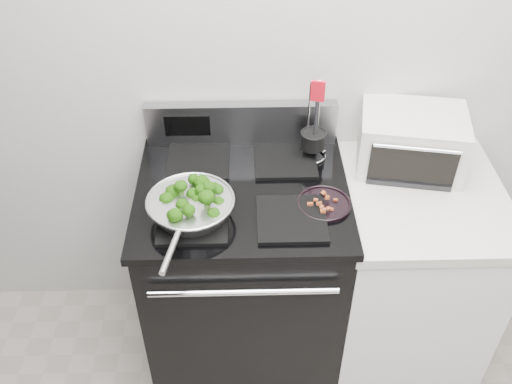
{
  "coord_description": "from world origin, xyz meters",
  "views": [
    {
      "loc": [
        -0.29,
        -0.2,
        2.3
      ],
      "look_at": [
        -0.25,
        1.36,
        0.98
      ],
      "focal_mm": 40.0,
      "sensor_mm": 36.0,
      "label": 1
    }
  ],
  "objects_px": {
    "gas_range": "(244,273)",
    "utensil_holder": "(313,144)",
    "skillet": "(191,206)",
    "toaster_oven": "(411,141)",
    "bacon_plate": "(324,201)"
  },
  "relations": [
    {
      "from": "utensil_holder",
      "to": "bacon_plate",
      "type": "bearing_deg",
      "value": -73.97
    },
    {
      "from": "gas_range",
      "to": "skillet",
      "type": "height_order",
      "value": "gas_range"
    },
    {
      "from": "utensil_holder",
      "to": "gas_range",
      "type": "bearing_deg",
      "value": -131.92
    },
    {
      "from": "gas_range",
      "to": "toaster_oven",
      "type": "distance_m",
      "value": 0.87
    },
    {
      "from": "skillet",
      "to": "utensil_holder",
      "type": "xyz_separation_m",
      "value": [
        0.45,
        0.34,
        0.01
      ]
    },
    {
      "from": "gas_range",
      "to": "toaster_oven",
      "type": "bearing_deg",
      "value": 14.89
    },
    {
      "from": "bacon_plate",
      "to": "toaster_oven",
      "type": "bearing_deg",
      "value": 36.75
    },
    {
      "from": "bacon_plate",
      "to": "toaster_oven",
      "type": "distance_m",
      "value": 0.46
    },
    {
      "from": "skillet",
      "to": "bacon_plate",
      "type": "relative_size",
      "value": 2.49
    },
    {
      "from": "skillet",
      "to": "bacon_plate",
      "type": "xyz_separation_m",
      "value": [
        0.47,
        0.05,
        -0.03
      ]
    },
    {
      "from": "gas_range",
      "to": "utensil_holder",
      "type": "xyz_separation_m",
      "value": [
        0.28,
        0.19,
        0.53
      ]
    },
    {
      "from": "bacon_plate",
      "to": "utensil_holder",
      "type": "height_order",
      "value": "utensil_holder"
    },
    {
      "from": "utensil_holder",
      "to": "toaster_oven",
      "type": "height_order",
      "value": "utensil_holder"
    },
    {
      "from": "utensil_holder",
      "to": "toaster_oven",
      "type": "relative_size",
      "value": 0.78
    },
    {
      "from": "gas_range",
      "to": "bacon_plate",
      "type": "distance_m",
      "value": 0.57
    }
  ]
}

